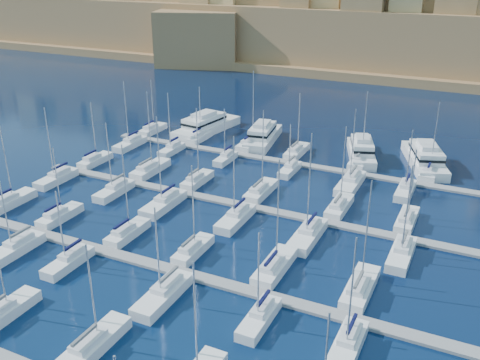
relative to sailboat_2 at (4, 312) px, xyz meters
The scene contains 46 objects.
ground 31.59m from the sailboat_2, 65.36° to the left, with size 600.00×600.00×0.00m, color black.
pontoon_mid_near 21.28m from the sailboat_2, 51.75° to the left, with size 84.00×2.00×0.40m, color slate.
pontoon_mid_far 40.89m from the sailboat_2, 71.21° to the left, with size 84.00×2.00×0.40m, color slate.
pontoon_far 62.12m from the sailboat_2, 77.76° to the left, with size 84.00×2.00×0.40m, color slate.
sailboat_2 is the anchor object (origin of this frame).
sailboat_3 12.95m from the sailboat_2, ahead, with size 2.78×9.26×12.78m.
sailboat_12 32.01m from the sailboat_2, 136.05° to the left, with size 2.78×9.26×15.89m.
sailboat_13 24.76m from the sailboat_2, 118.55° to the left, with size 2.49×8.30×12.23m.
sailboat_14 21.84m from the sailboat_2, 86.81° to the left, with size 2.52×8.41×14.68m.
sailboat_15 25.03m from the sailboat_2, 59.96° to the left, with size 2.44×8.14×13.52m.
sailboat_16 33.27m from the sailboat_2, 42.50° to the left, with size 2.93×9.78×16.03m.
sailboat_17 42.39m from the sailboat_2, 32.05° to the left, with size 2.94×9.82×15.28m.
sailboat_19 15.16m from the sailboat_2, 132.12° to the left, with size 2.74×9.15×14.39m.
sailboat_20 11.82m from the sailboat_2, 94.85° to the left, with size 2.42×8.06×11.58m.
sailboat_21 18.29m from the sailboat_2, 36.55° to the left, with size 2.96×9.87×13.03m.
sailboat_22 29.49m from the sailboat_2, 23.51° to the left, with size 2.43×8.10×12.23m.
sailboat_23 39.02m from the sailboat_2, 17.02° to the left, with size 2.63×8.78×14.30m.
sailboat_24 49.40m from the sailboat_2, 117.71° to the left, with size 2.48×8.28×12.89m.
sailboat_25 45.70m from the sailboat_2, 102.95° to the left, with size 2.97×9.91×16.08m.
sailboat_26 43.78m from the sailboat_2, 89.23° to the left, with size 2.51×8.36×14.44m.
sailboat_27 46.19m from the sailboat_2, 73.58° to the left, with size 2.83×9.44×15.34m.
sailboat_28 51.78m from the sailboat_2, 58.34° to the left, with size 2.69×8.97×14.53m.
sailboat_29 58.08m from the sailboat_2, 49.15° to the left, with size 2.60×8.68×12.49m.
sailboat_30 40.58m from the sailboat_2, 124.89° to the left, with size 2.72×9.07×14.61m.
sailboat_31 34.94m from the sailboat_2, 106.88° to the left, with size 2.63×8.77×13.48m.
sailboat_32 32.73m from the sailboat_2, 89.00° to the left, with size 3.06×10.20×16.13m.
sailboat_33 35.76m from the sailboat_2, 67.49° to the left, with size 2.87×9.58×14.66m.
sailboat_34 41.53m from the sailboat_2, 51.80° to the left, with size 3.12×10.39×16.92m.
sailboat_35 51.25m from the sailboat_2, 40.29° to the left, with size 2.81×9.35×14.35m.
sailboat_36 70.17m from the sailboat_2, 110.14° to the left, with size 2.57×8.57×12.77m.
sailboat_37 66.66m from the sailboat_2, 99.79° to the left, with size 2.46×8.19×12.43m.
sailboat_38 66.90m from the sailboat_2, 89.10° to the left, with size 3.19×10.63×16.77m.
sailboat_39 67.25m from the sailboat_2, 79.94° to the left, with size 2.77×9.25×13.32m.
sailboat_40 71.29m from the sailboat_2, 69.31° to the left, with size 3.07×10.22×15.02m.
sailboat_41 76.82m from the sailboat_2, 59.97° to the left, with size 2.95×9.84×14.38m.
sailboat_42 59.69m from the sailboat_2, 112.38° to the left, with size 2.77×9.24×14.84m.
sailboat_43 57.35m from the sailboat_2, 102.65° to the left, with size 2.31×7.70×13.35m.
sailboat_44 56.15m from the sailboat_2, 89.81° to the left, with size 2.19×7.31×11.43m.
sailboat_45 57.78m from the sailboat_2, 75.93° to the left, with size 2.26×7.52×10.14m.
sailboat_46 60.45m from the sailboat_2, 64.18° to the left, with size 3.25×10.84×14.99m.
sailboat_47 66.05m from the sailboat_2, 57.13° to the left, with size 2.60×8.67×12.24m.
motor_yacht_a 72.82m from the sailboat_2, 100.27° to the left, with size 8.74×20.31×5.25m.
motor_yacht_b 70.30m from the sailboat_2, 88.17° to the left, with size 7.59×17.33×5.25m.
motor_yacht_c 73.94m from the sailboat_2, 70.65° to the left, with size 9.51×16.36×5.25m.
motor_yacht_d 80.18m from the sailboat_2, 62.64° to the left, with size 11.66×19.48×5.25m.
fortified_city 184.95m from the sailboat_2, 85.96° to the left, with size 460.00×108.95×59.52m.
Camera 1 is at (33.35, -62.84, 38.81)m, focal length 40.00 mm.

